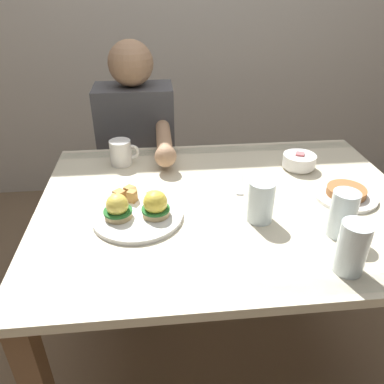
{
  "coord_description": "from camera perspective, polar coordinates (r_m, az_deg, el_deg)",
  "views": [
    {
      "loc": [
        -0.22,
        -1.02,
        1.38
      ],
      "look_at": [
        -0.11,
        0.0,
        0.78
      ],
      "focal_mm": 35.58,
      "sensor_mm": 36.0,
      "label": 1
    }
  ],
  "objects": [
    {
      "name": "ground_plane",
      "position": [
        1.73,
        4.05,
        -22.61
      ],
      "size": [
        6.0,
        6.0,
        0.0
      ],
      "primitive_type": "plane",
      "color": "#7F664C"
    },
    {
      "name": "dining_table",
      "position": [
        1.29,
        5.06,
        -5.37
      ],
      "size": [
        1.2,
        0.9,
        0.74
      ],
      "color": "beige",
      "rests_on": "ground_plane"
    },
    {
      "name": "eggs_benedict_plate",
      "position": [
        1.14,
        -8.18,
        -2.74
      ],
      "size": [
        0.27,
        0.27,
        0.09
      ],
      "color": "white",
      "rests_on": "dining_table"
    },
    {
      "name": "fruit_bowl",
      "position": [
        1.47,
        15.75,
        4.48
      ],
      "size": [
        0.12,
        0.12,
        0.06
      ],
      "color": "white",
      "rests_on": "dining_table"
    },
    {
      "name": "coffee_mug",
      "position": [
        1.46,
        -10.56,
        5.94
      ],
      "size": [
        0.11,
        0.08,
        0.09
      ],
      "color": "white",
      "rests_on": "dining_table"
    },
    {
      "name": "fork",
      "position": [
        1.32,
        7.22,
        1.07
      ],
      "size": [
        0.05,
        0.16,
        0.0
      ],
      "color": "silver",
      "rests_on": "dining_table"
    },
    {
      "name": "water_glass_near",
      "position": [
        1.0,
        22.77,
        -8.15
      ],
      "size": [
        0.07,
        0.07,
        0.14
      ],
      "color": "silver",
      "rests_on": "dining_table"
    },
    {
      "name": "water_glass_far",
      "position": [
        1.12,
        10.23,
        -1.77
      ],
      "size": [
        0.08,
        0.08,
        0.13
      ],
      "color": "silver",
      "rests_on": "dining_table"
    },
    {
      "name": "water_glass_extra",
      "position": [
        1.12,
        21.57,
        -3.33
      ],
      "size": [
        0.07,
        0.07,
        0.13
      ],
      "color": "silver",
      "rests_on": "dining_table"
    },
    {
      "name": "side_plate",
      "position": [
        1.33,
        22.04,
        -0.28
      ],
      "size": [
        0.2,
        0.2,
        0.04
      ],
      "color": "white",
      "rests_on": "dining_table"
    },
    {
      "name": "diner_person",
      "position": [
        1.78,
        -8.08,
        5.85
      ],
      "size": [
        0.34,
        0.54,
        1.14
      ],
      "color": "#33333D",
      "rests_on": "ground_plane"
    }
  ]
}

